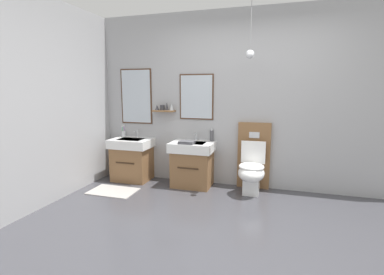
{
  "coord_description": "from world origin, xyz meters",
  "views": [
    {
      "loc": [
        0.44,
        -2.63,
        1.49
      ],
      "look_at": [
        -0.8,
        1.42,
        0.77
      ],
      "focal_mm": 26.69,
      "sensor_mm": 36.0,
      "label": 1
    }
  ],
  "objects_px": {
    "toilet": "(252,166)",
    "folded_hand_towel": "(187,142)",
    "toothbrush_cup": "(124,133)",
    "vanity_sink_right": "(192,163)",
    "soap_dispenser": "(212,136)",
    "vanity_sink_left": "(132,158)"
  },
  "relations": [
    {
      "from": "vanity_sink_left",
      "to": "soap_dispenser",
      "type": "relative_size",
      "value": 3.46
    },
    {
      "from": "vanity_sink_right",
      "to": "folded_hand_towel",
      "type": "distance_m",
      "value": 0.38
    },
    {
      "from": "vanity_sink_right",
      "to": "toothbrush_cup",
      "type": "relative_size",
      "value": 3.44
    },
    {
      "from": "toilet",
      "to": "toothbrush_cup",
      "type": "distance_m",
      "value": 2.23
    },
    {
      "from": "soap_dispenser",
      "to": "vanity_sink_right",
      "type": "bearing_deg",
      "value": -143.93
    },
    {
      "from": "toothbrush_cup",
      "to": "soap_dispenser",
      "type": "relative_size",
      "value": 1.0
    },
    {
      "from": "vanity_sink_right",
      "to": "vanity_sink_left",
      "type": "bearing_deg",
      "value": 180.0
    },
    {
      "from": "vanity_sink_left",
      "to": "soap_dispenser",
      "type": "bearing_deg",
      "value": 8.19
    },
    {
      "from": "vanity_sink_left",
      "to": "toothbrush_cup",
      "type": "relative_size",
      "value": 3.44
    },
    {
      "from": "soap_dispenser",
      "to": "toothbrush_cup",
      "type": "bearing_deg",
      "value": -179.63
    },
    {
      "from": "toilet",
      "to": "folded_hand_towel",
      "type": "bearing_deg",
      "value": -169.8
    },
    {
      "from": "vanity_sink_left",
      "to": "vanity_sink_right",
      "type": "xyz_separation_m",
      "value": [
        1.04,
        0.0,
        0.0
      ]
    },
    {
      "from": "soap_dispenser",
      "to": "folded_hand_towel",
      "type": "xyz_separation_m",
      "value": [
        -0.3,
        -0.34,
        -0.06
      ]
    },
    {
      "from": "toilet",
      "to": "soap_dispenser",
      "type": "height_order",
      "value": "toilet"
    },
    {
      "from": "vanity_sink_left",
      "to": "folded_hand_towel",
      "type": "distance_m",
      "value": 1.07
    },
    {
      "from": "folded_hand_towel",
      "to": "soap_dispenser",
      "type": "bearing_deg",
      "value": 49.1
    },
    {
      "from": "vanity_sink_right",
      "to": "toilet",
      "type": "relative_size",
      "value": 0.69
    },
    {
      "from": "toilet",
      "to": "soap_dispenser",
      "type": "bearing_deg",
      "value": 165.34
    },
    {
      "from": "folded_hand_towel",
      "to": "vanity_sink_left",
      "type": "bearing_deg",
      "value": 171.17
    },
    {
      "from": "toothbrush_cup",
      "to": "vanity_sink_right",
      "type": "bearing_deg",
      "value": -7.81
    },
    {
      "from": "toilet",
      "to": "folded_hand_towel",
      "type": "height_order",
      "value": "toilet"
    },
    {
      "from": "folded_hand_towel",
      "to": "toothbrush_cup",
      "type": "bearing_deg",
      "value": 165.09
    }
  ]
}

